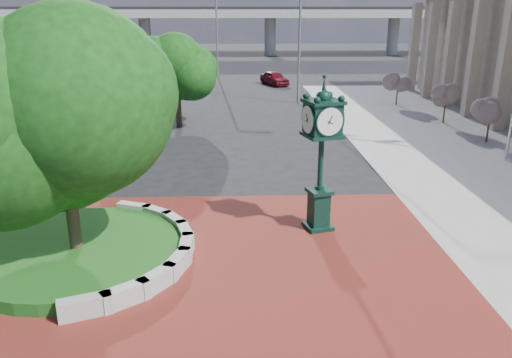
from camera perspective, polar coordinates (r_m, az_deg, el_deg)
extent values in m
plane|color=black|center=(15.08, -1.02, -8.78)|extent=(200.00, 200.00, 0.00)
cube|color=maroon|center=(14.19, -0.94, -10.57)|extent=(12.00, 12.00, 0.04)
cube|color=#9E9B93|center=(12.89, -18.94, -13.71)|extent=(1.29, 0.76, 0.54)
cube|color=#9E9B93|center=(13.05, -14.68, -12.81)|extent=(1.20, 1.04, 0.54)
cube|color=#9E9B93|center=(13.52, -11.22, -11.36)|extent=(1.00, 1.22, 0.54)
cube|color=#9E9B93|center=(14.21, -8.94, -9.63)|extent=(0.71, 1.30, 0.54)
cube|color=#9E9B93|center=(15.04, -7.96, -7.90)|extent=(0.35, 1.25, 0.54)
cube|color=#9E9B93|center=(15.92, -8.16, -6.35)|extent=(0.71, 1.30, 0.54)
cube|color=#9E9B93|center=(16.76, -9.33, -5.08)|extent=(1.00, 1.22, 0.54)
cube|color=#9E9B93|center=(17.50, -11.24, -4.15)|extent=(1.20, 1.04, 0.54)
cube|color=#9E9B93|center=(18.08, -13.70, -3.57)|extent=(1.29, 0.76, 0.54)
cylinder|color=#1B4D16|center=(15.74, -19.73, -7.92)|extent=(6.10, 6.10, 0.40)
cube|color=#9E9B93|center=(83.38, -1.96, 18.38)|extent=(90.00, 12.00, 1.20)
cube|color=black|center=(83.38, -1.97, 18.93)|extent=(90.00, 12.00, 0.40)
cylinder|color=#9E9B93|center=(90.44, -25.49, 14.46)|extent=(1.80, 1.80, 6.00)
cylinder|color=#9E9B93|center=(84.77, -12.52, 15.61)|extent=(1.80, 1.80, 6.00)
cylinder|color=#9E9B93|center=(83.63, 1.63, 15.99)|extent=(1.80, 1.80, 6.00)
cylinder|color=#9E9B93|center=(87.19, 15.37, 15.47)|extent=(1.80, 1.80, 6.00)
cylinder|color=#38281C|center=(15.38, -20.08, -4.96)|extent=(0.36, 0.36, 2.17)
sphere|color=#13360E|center=(14.58, -21.23, 4.62)|extent=(5.20, 5.20, 5.20)
cylinder|color=#38281C|center=(32.17, -8.83, 7.74)|extent=(0.36, 0.36, 1.92)
sphere|color=#13360E|center=(31.83, -9.03, 11.78)|extent=(4.40, 4.40, 4.40)
cube|color=black|center=(16.93, 7.09, -5.41)|extent=(1.05, 1.05, 0.17)
cube|color=black|center=(16.67, 7.18, -3.34)|extent=(0.73, 0.73, 1.17)
cube|color=black|center=(16.46, 7.26, -1.36)|extent=(0.92, 0.92, 0.13)
cylinder|color=black|center=(16.15, 7.40, 1.86)|extent=(0.18, 0.18, 1.80)
cube|color=black|center=(15.80, 7.62, 6.88)|extent=(1.19, 1.19, 0.95)
cylinder|color=white|center=(15.36, 8.43, 6.50)|extent=(0.83, 0.30, 0.85)
cylinder|color=white|center=(16.24, 6.85, 7.23)|extent=(0.83, 0.30, 0.85)
cylinder|color=white|center=(15.59, 5.96, 6.78)|extent=(0.30, 0.83, 0.85)
cylinder|color=white|center=(16.02, 9.24, 6.96)|extent=(0.30, 0.83, 0.85)
sphere|color=black|center=(15.68, 7.72, 9.23)|extent=(0.47, 0.47, 0.47)
cone|color=black|center=(15.63, 7.78, 10.49)|extent=(0.19, 0.19, 0.53)
imported|color=#580C14|center=(49.81, 2.13, 11.45)|extent=(3.01, 4.28, 1.35)
cylinder|color=slate|center=(39.57, 5.01, 15.90)|extent=(0.18, 0.18, 10.13)
cylinder|color=slate|center=(55.67, -4.51, 16.60)|extent=(0.18, 0.18, 9.94)
cylinder|color=#38281C|center=(30.39, 24.96, 4.87)|extent=(0.10, 0.10, 1.20)
sphere|color=#AA5588|center=(30.20, 25.21, 6.71)|extent=(1.20, 1.20, 1.20)
cylinder|color=#38281C|center=(34.63, 20.69, 6.93)|extent=(0.10, 0.10, 1.20)
sphere|color=#AA5588|center=(34.46, 20.88, 8.55)|extent=(1.20, 1.20, 1.20)
cylinder|color=#38281C|center=(40.39, 15.78, 8.95)|extent=(0.10, 0.10, 1.20)
sphere|color=#AA5588|center=(40.25, 15.91, 10.35)|extent=(1.20, 1.20, 1.20)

